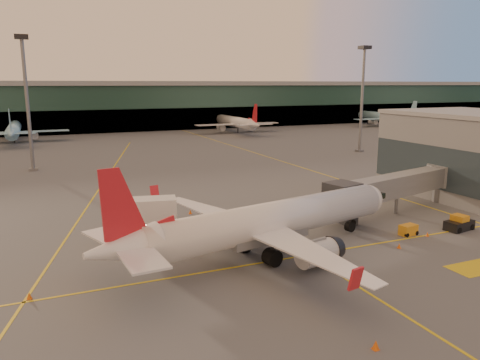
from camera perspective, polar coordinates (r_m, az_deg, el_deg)
name	(u,v)px	position (r m, az deg, el deg)	size (l,w,h in m)	color
ground	(288,283)	(41.12, 5.92, -12.36)	(600.00, 600.00, 0.00)	#4C4F54
taxi_markings	(117,187)	(79.70, -14.74, -0.81)	(100.12, 173.00, 0.01)	gold
terminal	(93,106)	(175.58, -17.52, 8.55)	(400.00, 20.00, 17.60)	#19382D
gate_building	(473,153)	(79.59, 26.51, 2.93)	(18.40, 22.40, 12.60)	slate
mast_west_near	(27,93)	(98.64, -24.58, 9.57)	(2.40, 2.40, 25.60)	slate
mast_east_near	(362,91)	(119.92, 14.70, 10.42)	(2.40, 2.40, 25.60)	slate
distant_aircraft_row	(30,141)	(151.56, -24.25, 4.32)	(290.00, 34.00, 13.00)	#8CC9EB
main_airplane	(264,223)	(45.66, 2.97, -5.30)	(34.21, 31.09, 10.40)	white
jet_bridge	(403,185)	(64.89, 19.20, -0.61)	(24.77, 8.82, 5.37)	slate
catering_truck	(148,217)	(50.92, -11.17, -4.49)	(6.59, 3.95, 4.78)	red
gpu_cart	(408,230)	(56.05, 19.84, -5.76)	(2.17, 1.47, 1.19)	orange
pushback_tug	(459,224)	(60.18, 25.17, -4.87)	(3.67, 2.33, 1.77)	black
cone_nose	(427,234)	(56.44, 21.89, -6.16)	(0.38, 0.38, 0.49)	#E45A0C
cone_tail	(29,296)	(41.50, -24.30, -12.75)	(0.44, 0.44, 0.56)	#E45A0C
cone_wing_right	(376,345)	(32.87, 16.22, -18.76)	(0.49, 0.49, 0.63)	#E45A0C
cone_wing_left	(190,212)	(61.54, -6.09, -3.88)	(0.45, 0.45, 0.57)	#E45A0C
cone_fwd	(399,246)	(51.49, 18.83, -7.61)	(0.40, 0.40, 0.51)	#E45A0C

